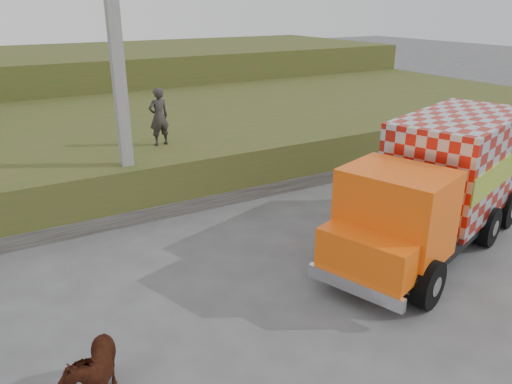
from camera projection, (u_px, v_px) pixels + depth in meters
ground at (243, 282)px, 10.63m from camera, size 120.00×120.00×0.00m
embankment at (113, 141)px, 18.43m from camera, size 40.00×12.00×1.50m
embankment_far at (53, 80)px, 27.86m from camera, size 40.00×12.00×3.00m
retaining_strip at (99, 222)px, 13.01m from camera, size 16.00×0.50×0.40m
utility_pole at (118, 66)px, 12.42m from camera, size 1.20×0.30×8.00m
cargo_truck at (440, 183)px, 11.80m from camera, size 7.16×4.22×3.05m
cow at (91, 369)px, 7.22m from camera, size 1.12×1.57×1.21m
pedestrian at (159, 117)px, 14.90m from camera, size 0.68×0.49×1.73m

